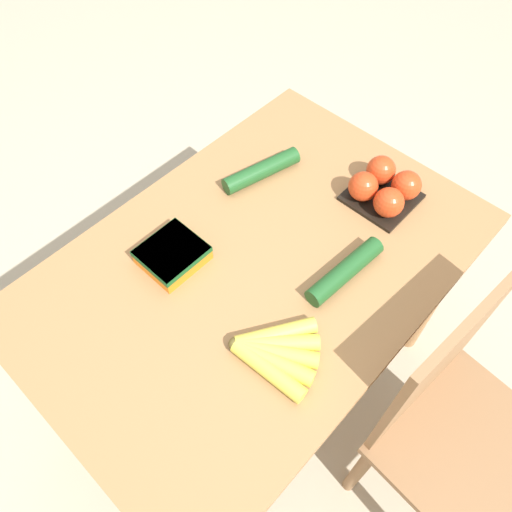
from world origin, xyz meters
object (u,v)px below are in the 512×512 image
banana_bunch (273,352)px  cucumber_far (345,271)px  chair (455,429)px  cucumber_near (261,171)px  carrot_bag (172,254)px  tomato_pack (384,187)px

banana_bunch → cucumber_far: size_ratio=0.86×
chair → cucumber_near: (-0.11, -0.77, 0.29)m
chair → cucumber_far: chair is taller
cucumber_near → cucumber_far: bearing=74.0°
carrot_bag → cucumber_far: size_ratio=0.63×
tomato_pack → carrot_bag: (0.51, -0.26, -0.02)m
cucumber_near → tomato_pack: bearing=119.1°
chair → tomato_pack: bearing=65.2°
tomato_pack → carrot_bag: size_ratio=1.18×
chair → banana_bunch: size_ratio=4.69×
banana_bunch → tomato_pack: tomato_pack is taller
carrot_bag → banana_bunch: bearing=86.9°
banana_bunch → carrot_bag: bearing=-93.1°
banana_bunch → cucumber_far: bearing=-177.3°
cucumber_near → cucumber_far: size_ratio=1.01×
chair → cucumber_far: 0.50m
banana_bunch → cucumber_far: (-0.27, -0.01, 0.00)m
tomato_pack → cucumber_far: (0.27, 0.08, -0.02)m
tomato_pack → cucumber_near: 0.33m
cucumber_far → cucumber_near: bearing=-106.0°
carrot_bag → cucumber_near: bearing=-174.6°
banana_bunch → cucumber_near: size_ratio=0.85×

